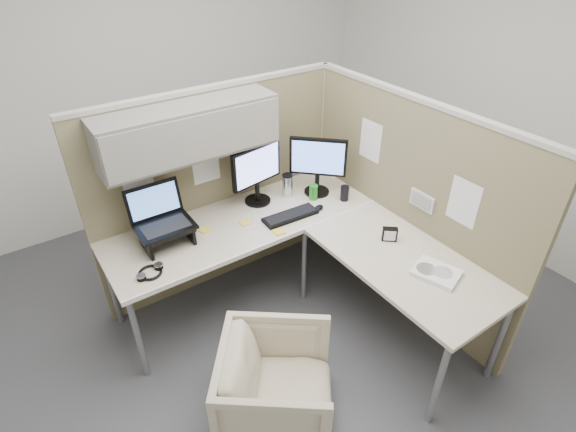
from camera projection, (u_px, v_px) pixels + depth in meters
ground at (296, 330)px, 3.36m from camera, size 4.50×4.50×0.00m
partition_back at (206, 164)px, 3.22m from camera, size 2.00×0.36×1.63m
partition_right at (402, 205)px, 3.28m from camera, size 0.07×2.03×1.63m
desk at (301, 242)px, 3.12m from camera, size 2.00×1.98×0.73m
office_chair at (276, 382)px, 2.60m from camera, size 0.86×0.86×0.65m
monitor_left at (257, 170)px, 3.34m from camera, size 0.44×0.20×0.47m
monitor_right at (318, 162)px, 3.45m from camera, size 0.34×0.33×0.47m
laptop_station at (163, 224)px, 2.98m from camera, size 0.37×0.32×0.39m
keyboard at (290, 216)px, 3.30m from camera, size 0.43×0.16×0.02m
mouse at (319, 208)px, 3.39m from camera, size 0.10×0.08×0.03m
travel_mug at (288, 185)px, 3.52m from camera, size 0.09×0.09×0.18m
soda_can_green at (345, 193)px, 3.48m from camera, size 0.07×0.07×0.12m
soda_can_silver at (313, 192)px, 3.49m from camera, size 0.07×0.07×0.12m
sticky_note_c at (205, 230)px, 3.17m from camera, size 0.09×0.09×0.01m
sticky_note_d at (245, 222)px, 3.25m from camera, size 0.08×0.08×0.01m
sticky_note_b at (279, 232)px, 3.15m from camera, size 0.08×0.08×0.01m
headphones at (150, 272)px, 2.78m from camera, size 0.19×0.19×0.03m
paper_stack at (436, 273)px, 2.77m from camera, size 0.29×0.32×0.03m
desk_clock at (390, 234)px, 3.04m from camera, size 0.10×0.09×0.10m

